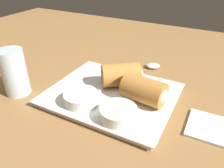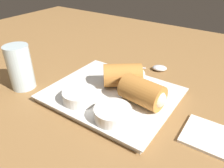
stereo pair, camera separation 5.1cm
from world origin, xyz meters
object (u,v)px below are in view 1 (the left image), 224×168
at_px(dipping_bowl_near, 81,98).
at_px(napkin, 215,129).
at_px(drinking_glass, 14,72).
at_px(dipping_bowl_far, 118,113).
at_px(spoon, 150,66).
at_px(serving_plate, 112,95).

distance_m(dipping_bowl_near, napkin, 0.29).
bearing_deg(dipping_bowl_near, drinking_glass, 6.71).
relative_size(dipping_bowl_near, napkin, 0.71).
relative_size(napkin, drinking_glass, 0.94).
bearing_deg(dipping_bowl_far, spoon, -84.16).
bearing_deg(spoon, dipping_bowl_far, 95.84).
bearing_deg(drinking_glass, dipping_bowl_near, -173.29).
bearing_deg(dipping_bowl_near, serving_plate, -120.18).
xyz_separation_m(dipping_bowl_near, drinking_glass, (0.18, 0.02, 0.03)).
bearing_deg(napkin, spoon, -44.42).
bearing_deg(serving_plate, spoon, -98.14).
relative_size(serving_plate, dipping_bowl_near, 3.85).
height_order(dipping_bowl_near, dipping_bowl_far, same).
distance_m(dipping_bowl_near, spoon, 0.28).
distance_m(dipping_bowl_near, dipping_bowl_far, 0.10).
height_order(serving_plate, dipping_bowl_far, dipping_bowl_far).
relative_size(serving_plate, dipping_bowl_far, 3.85).
xyz_separation_m(serving_plate, drinking_glass, (0.22, 0.09, 0.05)).
relative_size(dipping_bowl_far, drinking_glass, 0.67).
xyz_separation_m(dipping_bowl_far, drinking_glass, (0.28, 0.01, 0.03)).
bearing_deg(dipping_bowl_far, napkin, -158.07).
xyz_separation_m(serving_plate, napkin, (-0.24, 0.01, -0.00)).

